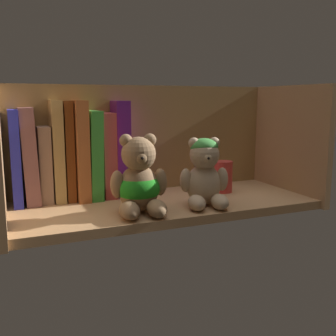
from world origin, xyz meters
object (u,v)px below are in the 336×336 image
object	(u,v)px
book_0	(15,157)
book_3	(56,151)
book_6	(92,154)
book_7	(106,154)
teddy_bear_smaller	(204,174)
book_8	(119,148)
book_5	(79,150)
book_1	(29,156)
book_4	(67,151)
book_2	(44,164)
pillar_candle	(223,177)
teddy_bear_larger	(139,182)

from	to	relation	value
book_0	book_3	size ratio (longest dim) A/B	0.91
book_6	book_7	size ratio (longest dim) A/B	1.03
book_6	teddy_bear_smaller	xyz separation A→B (cm)	(21.55, -18.20, -3.28)
book_7	teddy_bear_smaller	size ratio (longest dim) A/B	1.34
book_8	teddy_bear_smaller	distance (cm)	23.77
book_5	teddy_bear_smaller	distance (cm)	31.05
book_1	book_5	size ratio (longest dim) A/B	0.93
book_8	teddy_bear_smaller	xyz separation A→B (cm)	(14.63, -18.20, -4.43)
book_5	book_6	size ratio (longest dim) A/B	1.11
book_4	book_6	world-z (taller)	book_4
book_2	pillar_candle	size ratio (longest dim) A/B	2.19
book_0	pillar_candle	distance (cm)	51.15
book_8	teddy_bear_smaller	size ratio (longest dim) A/B	1.52
book_1	teddy_bear_larger	size ratio (longest dim) A/B	1.31
book_4	book_7	xyz separation A→B (cm)	(9.26, 0.00, -1.43)
pillar_candle	book_5	bearing A→B (deg)	166.88
book_1	book_7	xyz separation A→B (cm)	(18.08, 0.00, -0.68)
pillar_candle	teddy_bear_smaller	bearing A→B (deg)	-137.29
book_2	book_7	distance (cm)	14.84
book_0	book_2	xyz separation A→B (cm)	(6.27, 0.00, -1.96)
book_6	book_8	bearing A→B (deg)	0.00
book_5	pillar_candle	xyz separation A→B (cm)	(35.51, -8.28, -7.78)
book_6	book_4	bearing A→B (deg)	180.00
book_3	pillar_candle	bearing A→B (deg)	-11.47
book_5	teddy_bear_larger	size ratio (longest dim) A/B	1.41
book_0	book_4	distance (cm)	11.81
book_0	book_7	xyz separation A→B (cm)	(21.04, 0.00, -0.48)
book_4	book_8	distance (cm)	12.85
book_4	pillar_candle	world-z (taller)	book_4
teddy_bear_larger	teddy_bear_smaller	world-z (taller)	teddy_bear_larger
book_8	teddy_bear_smaller	bearing A→B (deg)	-51.21
book_5	book_7	distance (cm)	6.69
book_1	book_8	bearing A→B (deg)	0.00
book_4	book_5	size ratio (longest dim) A/B	1.00
book_1	teddy_bear_smaller	bearing A→B (deg)	-26.63
book_1	book_7	world-z (taller)	book_1
book_5	book_2	bearing A→B (deg)	180.00
book_6	pillar_candle	world-z (taller)	book_6
teddy_bear_larger	book_4	bearing A→B (deg)	123.34
book_3	pillar_candle	xyz separation A→B (cm)	(40.79, -8.28, -7.79)
book_5	book_3	bearing A→B (deg)	180.00
teddy_bear_larger	teddy_bear_smaller	distance (cm)	15.54
book_2	book_8	distance (cm)	18.59
book_2	book_0	bearing A→B (deg)	180.00
book_6	book_8	distance (cm)	7.02
book_3	book_7	size ratio (longest dim) A/B	1.14
book_4	book_6	bearing A→B (deg)	0.00
teddy_bear_larger	book_7	bearing A→B (deg)	98.45
teddy_bear_smaller	book_2	bearing A→B (deg)	151.11
book_6	pillar_candle	size ratio (longest dim) A/B	2.61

